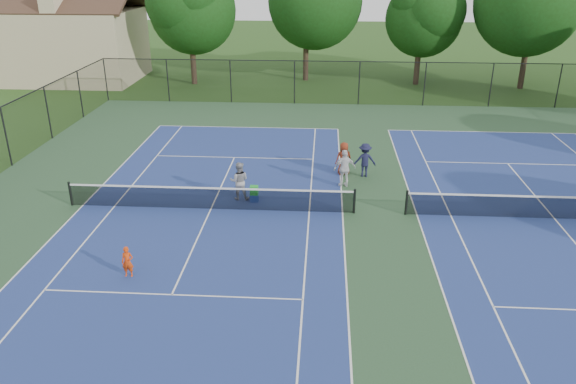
# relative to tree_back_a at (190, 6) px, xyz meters

# --- Properties ---
(ground) EXTENTS (140.00, 140.00, 0.00)m
(ground) POSITION_rel_tree_back_a_xyz_m (13.00, -24.00, -6.04)
(ground) COLOR #234716
(ground) RESTS_ON ground
(court_pad) EXTENTS (36.00, 36.00, 0.01)m
(court_pad) POSITION_rel_tree_back_a_xyz_m (13.00, -24.00, -6.03)
(court_pad) COLOR #2A4B2D
(court_pad) RESTS_ON ground
(tennis_court_left) EXTENTS (12.00, 23.83, 1.07)m
(tennis_court_left) POSITION_rel_tree_back_a_xyz_m (6.00, -24.00, -5.94)
(tennis_court_left) COLOR navy
(tennis_court_left) RESTS_ON ground
(tennis_court_right) EXTENTS (12.00, 23.83, 1.07)m
(tennis_court_right) POSITION_rel_tree_back_a_xyz_m (20.00, -24.00, -5.94)
(tennis_court_right) COLOR navy
(tennis_court_right) RESTS_ON ground
(perimeter_fence) EXTENTS (36.08, 36.08, 3.02)m
(perimeter_fence) POSITION_rel_tree_back_a_xyz_m (13.00, -24.00, -4.44)
(perimeter_fence) COLOR black
(perimeter_fence) RESTS_ON ground
(tree_back_a) EXTENTS (6.80, 6.80, 9.15)m
(tree_back_a) POSITION_rel_tree_back_a_xyz_m (0.00, 0.00, 0.00)
(tree_back_a) COLOR #2D2116
(tree_back_a) RESTS_ON ground
(tree_back_c) EXTENTS (6.00, 6.00, 8.40)m
(tree_back_c) POSITION_rel_tree_back_a_xyz_m (18.00, 1.00, -0.56)
(tree_back_c) COLOR #2D2116
(tree_back_c) RESTS_ON ground
(clapboard_house) EXTENTS (10.80, 8.10, 7.65)m
(clapboard_house) POSITION_rel_tree_back_a_xyz_m (-10.00, 1.00, -2.95)
(clapboard_house) COLOR tan
(clapboard_house) RESTS_ON ground
(child_player) EXTENTS (0.40, 0.27, 1.08)m
(child_player) POSITION_rel_tree_back_a_xyz_m (4.31, -29.39, -5.50)
(child_player) COLOR red
(child_player) RESTS_ON ground
(instructor) EXTENTS (0.85, 0.68, 1.69)m
(instructor) POSITION_rel_tree_back_a_xyz_m (7.06, -22.87, -5.19)
(instructor) COLOR #9A9A9D
(instructor) RESTS_ON ground
(bystander_a) EXTENTS (1.11, 0.73, 1.76)m
(bystander_a) POSITION_rel_tree_back_a_xyz_m (11.62, -21.14, -5.16)
(bystander_a) COLOR silver
(bystander_a) RESTS_ON ground
(bystander_b) EXTENTS (1.09, 0.67, 1.64)m
(bystander_b) POSITION_rel_tree_back_a_xyz_m (12.61, -19.80, -5.22)
(bystander_b) COLOR #191A37
(bystander_b) RESTS_ON ground
(bystander_c) EXTENTS (0.89, 0.71, 1.60)m
(bystander_c) POSITION_rel_tree_back_a_xyz_m (11.62, -19.61, -5.24)
(bystander_c) COLOR maroon
(bystander_c) RESTS_ON ground
(ball_crate) EXTENTS (0.40, 0.36, 0.32)m
(ball_crate) POSITION_rel_tree_back_a_xyz_m (7.72, -23.08, -5.88)
(ball_crate) COLOR navy
(ball_crate) RESTS_ON ground
(ball_hopper) EXTENTS (0.34, 0.28, 0.38)m
(ball_hopper) POSITION_rel_tree_back_a_xyz_m (7.72, -23.08, -5.52)
(ball_hopper) COLOR green
(ball_hopper) RESTS_ON ball_crate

